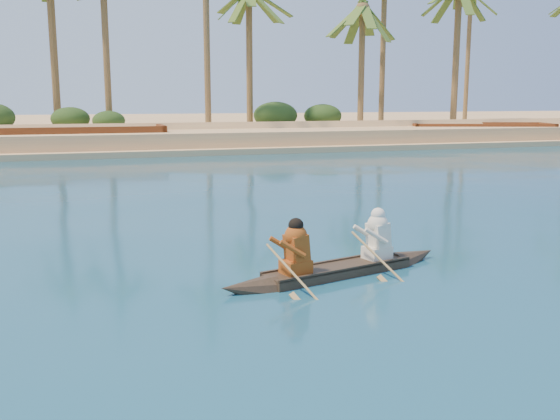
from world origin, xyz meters
name	(u,v)px	position (x,y,z in m)	size (l,w,h in m)	color
ground	(209,238)	(0.00, 0.00, 0.00)	(160.00, 160.00, 0.00)	#0C3751
sandy_embankment	(112,129)	(0.00, 46.89, 0.53)	(150.00, 51.00, 1.50)	#DCBA7C
palm_grove	(115,36)	(0.00, 35.00, 8.00)	(110.00, 14.00, 16.00)	#425E21
shrub_cluster	(122,130)	(0.00, 31.50, 1.20)	(100.00, 6.00, 2.40)	#253F16
canoe	(338,261)	(1.76, -4.00, 0.27)	(5.18, 1.99, 1.43)	#3A2A1F
barge_mid	(68,142)	(-3.66, 26.77, 0.70)	(12.03, 4.07, 2.00)	#642B15
barge_right	(480,134)	(26.91, 27.00, 0.63)	(11.29, 6.89, 1.79)	#642B15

